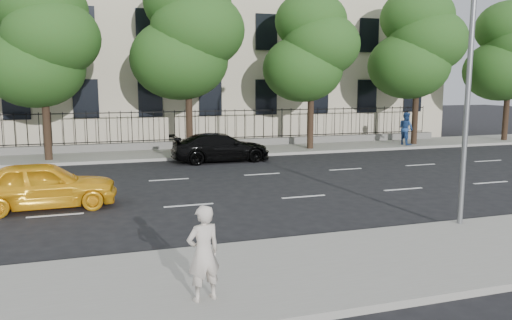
% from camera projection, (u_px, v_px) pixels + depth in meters
% --- Properties ---
extents(ground, '(120.00, 120.00, 0.00)m').
position_uv_depth(ground, '(337.00, 215.00, 14.88)').
color(ground, black).
rests_on(ground, ground).
extents(near_sidewalk, '(60.00, 4.00, 0.15)m').
position_uv_depth(near_sidewalk, '(419.00, 256.00, 11.10)').
color(near_sidewalk, gray).
rests_on(near_sidewalk, ground).
extents(far_sidewalk, '(60.00, 4.00, 0.15)m').
position_uv_depth(far_sidewalk, '(223.00, 151.00, 28.03)').
color(far_sidewalk, gray).
rests_on(far_sidewalk, ground).
extents(lane_markings, '(49.60, 4.62, 0.01)m').
position_uv_depth(lane_markings, '(281.00, 184.00, 19.34)').
color(lane_markings, silver).
rests_on(lane_markings, ground).
extents(masonry_building, '(34.60, 12.11, 18.50)m').
position_uv_depth(masonry_building, '(190.00, 9.00, 35.07)').
color(masonry_building, beige).
rests_on(masonry_building, ground).
extents(iron_fence, '(30.00, 0.50, 2.20)m').
position_uv_depth(iron_fence, '(216.00, 138.00, 29.54)').
color(iron_fence, slate).
rests_on(iron_fence, far_sidewalk).
extents(street_light, '(0.25, 3.32, 8.05)m').
position_uv_depth(street_light, '(457.00, 35.00, 13.18)').
color(street_light, slate).
rests_on(street_light, near_sidewalk).
extents(tree_b, '(5.53, 5.12, 8.97)m').
position_uv_depth(tree_b, '(43.00, 42.00, 23.83)').
color(tree_b, '#382619').
rests_on(tree_b, far_sidewalk).
extents(tree_c, '(5.89, 5.50, 9.80)m').
position_uv_depth(tree_c, '(188.00, 34.00, 25.87)').
color(tree_c, '#382619').
rests_on(tree_c, far_sidewalk).
extents(tree_d, '(5.34, 4.94, 8.84)m').
position_uv_depth(tree_d, '(311.00, 48.00, 28.07)').
color(tree_d, '#382619').
rests_on(tree_d, far_sidewalk).
extents(tree_e, '(5.71, 5.31, 9.46)m').
position_uv_depth(tree_e, '(417.00, 44.00, 30.14)').
color(tree_e, '#382619').
rests_on(tree_e, far_sidewalk).
extents(tree_f, '(5.52, 5.12, 9.01)m').
position_uv_depth(tree_f, '(509.00, 52.00, 32.31)').
color(tree_f, '#382619').
rests_on(tree_f, far_sidewalk).
extents(yellow_taxi, '(4.47, 1.94, 1.50)m').
position_uv_depth(yellow_taxi, '(43.00, 185.00, 15.49)').
color(yellow_taxi, yellow).
rests_on(yellow_taxi, ground).
extents(black_sedan, '(4.95, 2.08, 1.43)m').
position_uv_depth(black_sedan, '(221.00, 147.00, 24.83)').
color(black_sedan, black).
rests_on(black_sedan, ground).
extents(woman_near, '(0.70, 0.55, 1.70)m').
position_uv_depth(woman_near, '(203.00, 253.00, 8.59)').
color(woman_near, beige).
rests_on(woman_near, near_sidewalk).
extents(pedestrian_far, '(0.87, 1.06, 1.99)m').
position_uv_depth(pedestrian_far, '(406.00, 128.00, 30.28)').
color(pedestrian_far, navy).
rests_on(pedestrian_far, far_sidewalk).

